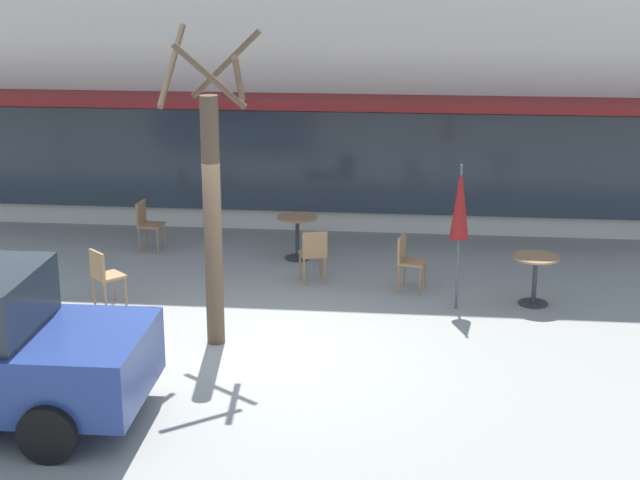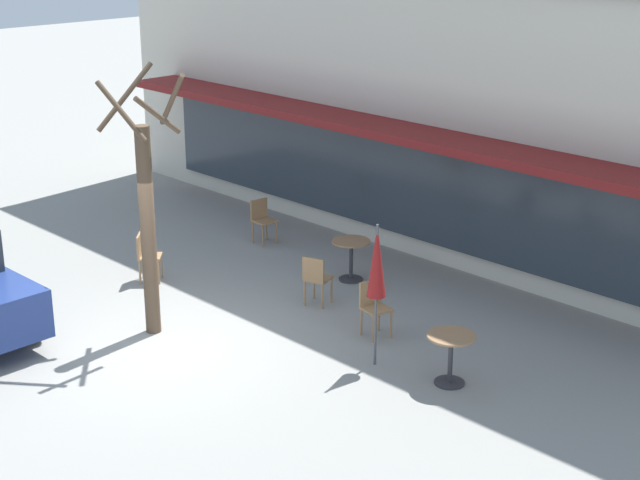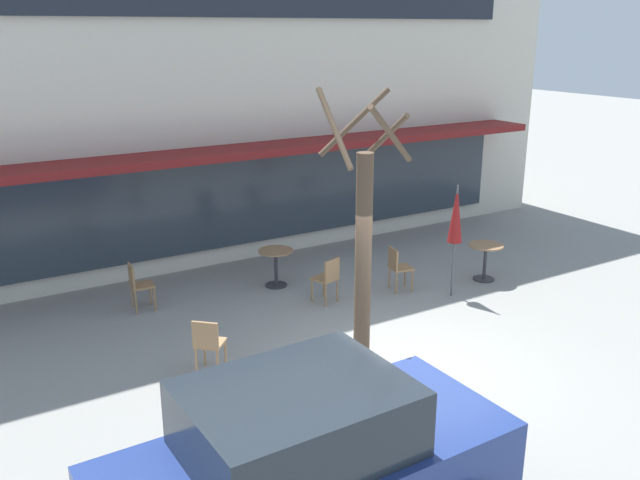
{
  "view_description": "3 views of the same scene",
  "coord_description": "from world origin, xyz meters",
  "px_view_note": "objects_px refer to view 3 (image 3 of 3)",
  "views": [
    {
      "loc": [
        2.13,
        -11.98,
        5.08
      ],
      "look_at": [
        0.6,
        2.57,
        0.82
      ],
      "focal_mm": 55.0,
      "sensor_mm": 36.0,
      "label": 1
    },
    {
      "loc": [
        11.65,
        -7.88,
        6.51
      ],
      "look_at": [
        0.18,
        3.24,
        1.03
      ],
      "focal_mm": 55.0,
      "sensor_mm": 36.0,
      "label": 2
    },
    {
      "loc": [
        -5.84,
        -7.23,
        4.99
      ],
      "look_at": [
        0.57,
        3.32,
        1.11
      ],
      "focal_mm": 38.0,
      "sensor_mm": 36.0,
      "label": 3
    }
  ],
  "objects_px": {
    "cafe_chair_0": "(328,277)",
    "cafe_chair_3": "(138,283)",
    "patio_umbrella_green_folded": "(456,215)",
    "cafe_chair_2": "(398,265)",
    "cafe_table_streetside": "(276,262)",
    "cafe_table_near_wall": "(485,256)",
    "street_tree": "(363,251)",
    "parked_sedan": "(306,463)",
    "cafe_chair_1": "(208,342)"
  },
  "relations": [
    {
      "from": "cafe_table_near_wall",
      "to": "parked_sedan",
      "type": "relative_size",
      "value": 0.18
    },
    {
      "from": "cafe_chair_3",
      "to": "parked_sedan",
      "type": "xyz_separation_m",
      "value": [
        -0.3,
        -6.66,
        0.35
      ]
    },
    {
      "from": "cafe_chair_0",
      "to": "cafe_chair_3",
      "type": "height_order",
      "value": "same"
    },
    {
      "from": "cafe_table_streetside",
      "to": "patio_umbrella_green_folded",
      "type": "height_order",
      "value": "patio_umbrella_green_folded"
    },
    {
      "from": "cafe_table_near_wall",
      "to": "patio_umbrella_green_folded",
      "type": "height_order",
      "value": "patio_umbrella_green_folded"
    },
    {
      "from": "cafe_table_near_wall",
      "to": "street_tree",
      "type": "bearing_deg",
      "value": -156.02
    },
    {
      "from": "cafe_chair_1",
      "to": "parked_sedan",
      "type": "xyz_separation_m",
      "value": [
        -0.47,
        -3.72,
        0.35
      ]
    },
    {
      "from": "cafe_table_near_wall",
      "to": "cafe_chair_0",
      "type": "bearing_deg",
      "value": 169.49
    },
    {
      "from": "cafe_table_near_wall",
      "to": "cafe_chair_0",
      "type": "height_order",
      "value": "cafe_chair_0"
    },
    {
      "from": "patio_umbrella_green_folded",
      "to": "street_tree",
      "type": "distance_m",
      "value": 3.71
    },
    {
      "from": "patio_umbrella_green_folded",
      "to": "parked_sedan",
      "type": "bearing_deg",
      "value": -143.65
    },
    {
      "from": "cafe_chair_2",
      "to": "street_tree",
      "type": "distance_m",
      "value": 3.81
    },
    {
      "from": "cafe_table_near_wall",
      "to": "patio_umbrella_green_folded",
      "type": "relative_size",
      "value": 0.35
    },
    {
      "from": "cafe_chair_1",
      "to": "cafe_table_near_wall",
      "type": "bearing_deg",
      "value": 6.98
    },
    {
      "from": "street_tree",
      "to": "cafe_chair_2",
      "type": "bearing_deg",
      "value": 43.68
    },
    {
      "from": "cafe_chair_0",
      "to": "cafe_chair_3",
      "type": "xyz_separation_m",
      "value": [
        -3.15,
        1.52,
        0.0
      ]
    },
    {
      "from": "cafe_chair_2",
      "to": "patio_umbrella_green_folded",
      "type": "bearing_deg",
      "value": -45.86
    },
    {
      "from": "patio_umbrella_green_folded",
      "to": "cafe_chair_2",
      "type": "distance_m",
      "value": 1.53
    },
    {
      "from": "patio_umbrella_green_folded",
      "to": "cafe_chair_1",
      "type": "distance_m",
      "value": 5.36
    },
    {
      "from": "cafe_chair_1",
      "to": "cafe_chair_2",
      "type": "bearing_deg",
      "value": 15.38
    },
    {
      "from": "cafe_chair_1",
      "to": "cafe_chair_3",
      "type": "xyz_separation_m",
      "value": [
        -0.17,
        2.93,
        0.0
      ]
    },
    {
      "from": "cafe_chair_0",
      "to": "patio_umbrella_green_folded",
      "type": "bearing_deg",
      "value": -22.83
    },
    {
      "from": "patio_umbrella_green_folded",
      "to": "cafe_chair_0",
      "type": "bearing_deg",
      "value": 157.17
    },
    {
      "from": "cafe_table_near_wall",
      "to": "parked_sedan",
      "type": "distance_m",
      "value": 8.22
    },
    {
      "from": "cafe_table_streetside",
      "to": "patio_umbrella_green_folded",
      "type": "relative_size",
      "value": 0.35
    },
    {
      "from": "cafe_chair_0",
      "to": "cafe_chair_1",
      "type": "height_order",
      "value": "same"
    },
    {
      "from": "cafe_table_streetside",
      "to": "patio_umbrella_green_folded",
      "type": "distance_m",
      "value": 3.66
    },
    {
      "from": "cafe_table_near_wall",
      "to": "cafe_chair_2",
      "type": "height_order",
      "value": "cafe_chair_2"
    },
    {
      "from": "cafe_chair_3",
      "to": "street_tree",
      "type": "relative_size",
      "value": 0.21
    },
    {
      "from": "cafe_chair_0",
      "to": "cafe_chair_1",
      "type": "relative_size",
      "value": 1.0
    },
    {
      "from": "cafe_chair_1",
      "to": "street_tree",
      "type": "height_order",
      "value": "street_tree"
    },
    {
      "from": "cafe_chair_1",
      "to": "patio_umbrella_green_folded",
      "type": "bearing_deg",
      "value": 5.15
    },
    {
      "from": "cafe_table_streetside",
      "to": "cafe_chair_1",
      "type": "relative_size",
      "value": 0.85
    },
    {
      "from": "cafe_chair_2",
      "to": "street_tree",
      "type": "height_order",
      "value": "street_tree"
    },
    {
      "from": "patio_umbrella_green_folded",
      "to": "cafe_chair_0",
      "type": "distance_m",
      "value": 2.68
    },
    {
      "from": "cafe_chair_2",
      "to": "cafe_chair_0",
      "type": "bearing_deg",
      "value": 173.06
    },
    {
      "from": "parked_sedan",
      "to": "street_tree",
      "type": "height_order",
      "value": "street_tree"
    },
    {
      "from": "cafe_chair_3",
      "to": "cafe_chair_2",
      "type": "bearing_deg",
      "value": -20.04
    },
    {
      "from": "patio_umbrella_green_folded",
      "to": "cafe_chair_2",
      "type": "relative_size",
      "value": 2.47
    },
    {
      "from": "cafe_table_near_wall",
      "to": "street_tree",
      "type": "height_order",
      "value": "street_tree"
    },
    {
      "from": "cafe_chair_1",
      "to": "parked_sedan",
      "type": "height_order",
      "value": "parked_sedan"
    },
    {
      "from": "cafe_table_streetside",
      "to": "cafe_chair_1",
      "type": "distance_m",
      "value": 3.72
    },
    {
      "from": "street_tree",
      "to": "cafe_table_near_wall",
      "type": "bearing_deg",
      "value": 23.98
    },
    {
      "from": "cafe_chair_1",
      "to": "cafe_chair_3",
      "type": "relative_size",
      "value": 1.0
    },
    {
      "from": "cafe_chair_2",
      "to": "parked_sedan",
      "type": "xyz_separation_m",
      "value": [
        -4.96,
        -4.96,
        0.35
      ]
    },
    {
      "from": "cafe_table_streetside",
      "to": "cafe_chair_2",
      "type": "distance_m",
      "value": 2.43
    },
    {
      "from": "cafe_table_streetside",
      "to": "parked_sedan",
      "type": "distance_m",
      "value": 7.11
    },
    {
      "from": "cafe_chair_3",
      "to": "cafe_table_streetside",
      "type": "bearing_deg",
      "value": -4.78
    },
    {
      "from": "patio_umbrella_green_folded",
      "to": "cafe_table_near_wall",
      "type": "bearing_deg",
      "value": 14.92
    },
    {
      "from": "cafe_chair_3",
      "to": "street_tree",
      "type": "xyz_separation_m",
      "value": [
        2.11,
        -4.14,
        1.43
      ]
    }
  ]
}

